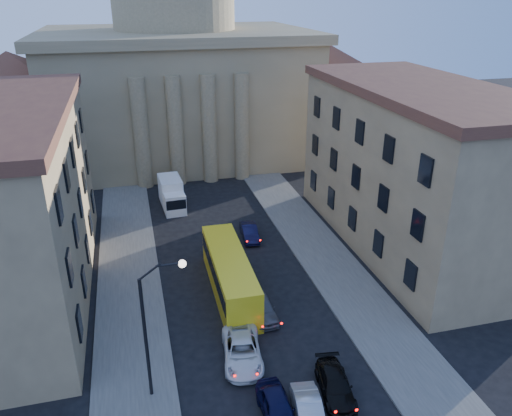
{
  "coord_description": "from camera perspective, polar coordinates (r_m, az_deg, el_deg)",
  "views": [
    {
      "loc": [
        -7.15,
        -15.27,
        21.98
      ],
      "look_at": [
        1.14,
        16.92,
        7.34
      ],
      "focal_mm": 35.0,
      "sensor_mm": 36.0,
      "label": 1
    }
  ],
  "objects": [
    {
      "name": "box_truck",
      "position": [
        54.99,
        -9.6,
        1.53
      ],
      "size": [
        2.53,
        5.77,
        3.1
      ],
      "rotation": [
        0.0,
        0.0,
        0.06
      ],
      "color": "white",
      "rests_on": "ground"
    },
    {
      "name": "city_bus",
      "position": [
        39.13,
        -3.03,
        -7.43
      ],
      "size": [
        2.8,
        11.45,
        3.22
      ],
      "rotation": [
        0.0,
        0.0,
        -0.01
      ],
      "color": "yellow",
      "rests_on": "ground"
    },
    {
      "name": "car_right_far",
      "position": [
        36.98,
        0.65,
        -11.29
      ],
      "size": [
        1.82,
        4.36,
        1.48
      ],
      "primitive_type": "imported",
      "rotation": [
        0.0,
        0.0,
        0.02
      ],
      "color": "#535458",
      "rests_on": "ground"
    },
    {
      "name": "building_right",
      "position": [
        46.73,
        17.6,
        4.49
      ],
      "size": [
        11.6,
        26.6,
        14.7
      ],
      "color": "tan",
      "rests_on": "ground"
    },
    {
      "name": "car_right_near",
      "position": [
        29.75,
        6.07,
        -22.14
      ],
      "size": [
        1.95,
        4.24,
        1.35
      ],
      "primitive_type": "imported",
      "rotation": [
        0.0,
        0.0,
        -0.13
      ],
      "color": "#A4A8AC",
      "rests_on": "ground"
    },
    {
      "name": "car_left_mid",
      "position": [
        33.23,
        -1.59,
        -15.99
      ],
      "size": [
        3.11,
        5.52,
        1.45
      ],
      "primitive_type": "imported",
      "rotation": [
        0.0,
        0.0,
        -0.14
      ],
      "color": "silver",
      "rests_on": "ground"
    },
    {
      "name": "sidewalk_left",
      "position": [
        39.86,
        -14.19,
        -10.39
      ],
      "size": [
        5.0,
        60.0,
        0.15
      ],
      "primitive_type": "cube",
      "color": "#514F4A",
      "rests_on": "ground"
    },
    {
      "name": "building_left",
      "position": [
        41.21,
        -27.2,
        0.33
      ],
      "size": [
        11.6,
        26.6,
        14.7
      ],
      "color": "tan",
      "rests_on": "ground"
    },
    {
      "name": "street_lamp",
      "position": [
        28.64,
        -11.61,
        -12.45
      ],
      "size": [
        2.62,
        0.44,
        8.83
      ],
      "color": "black",
      "rests_on": "ground"
    },
    {
      "name": "car_left_near",
      "position": [
        29.73,
        2.47,
        -21.88
      ],
      "size": [
        1.75,
        4.28,
        1.45
      ],
      "primitive_type": "imported",
      "rotation": [
        0.0,
        0.0,
        0.01
      ],
      "color": "black",
      "rests_on": "ground"
    },
    {
      "name": "car_right_distant",
      "position": [
        47.66,
        -0.75,
        -2.79
      ],
      "size": [
        1.72,
        4.15,
        1.33
      ],
      "primitive_type": "imported",
      "rotation": [
        0.0,
        0.0,
        -0.08
      ],
      "color": "black",
      "rests_on": "ground"
    },
    {
      "name": "church",
      "position": [
        71.81,
        -8.91,
        15.42
      ],
      "size": [
        68.02,
        28.76,
        36.6
      ],
      "color": "#80714F",
      "rests_on": "ground"
    },
    {
      "name": "sidewalk_right",
      "position": [
        42.8,
        9.3,
        -7.36
      ],
      "size": [
        5.0,
        60.0,
        0.15
      ],
      "primitive_type": "cube",
      "color": "#514F4A",
      "rests_on": "ground"
    },
    {
      "name": "car_right_mid",
      "position": [
        31.43,
        9.04,
        -19.35
      ],
      "size": [
        2.38,
        4.61,
        1.28
      ],
      "primitive_type": "imported",
      "rotation": [
        0.0,
        0.0,
        -0.14
      ],
      "color": "black",
      "rests_on": "ground"
    }
  ]
}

